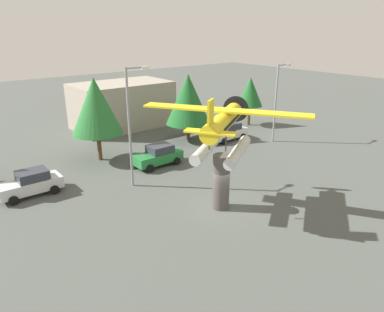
{
  "coord_description": "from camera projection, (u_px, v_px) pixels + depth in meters",
  "views": [
    {
      "loc": [
        -14.61,
        -15.39,
        11.27
      ],
      "look_at": [
        0.0,
        3.0,
        2.74
      ],
      "focal_mm": 33.81,
      "sensor_mm": 36.0,
      "label": 1
    }
  ],
  "objects": [
    {
      "name": "ground_plane",
      "position": [
        220.0,
        207.0,
        23.72
      ],
      "size": [
        140.0,
        140.0,
        0.0
      ],
      "primitive_type": "plane",
      "color": "#4C514C"
    },
    {
      "name": "floatplane_monument",
      "position": [
        223.0,
        129.0,
        22.02
      ],
      "size": [
        7.03,
        9.33,
        4.0
      ],
      "rotation": [
        0.0,
        0.0,
        0.57
      ],
      "color": "silver",
      "rests_on": "display_pedestal"
    },
    {
      "name": "streetlight_secondary",
      "position": [
        277.0,
        98.0,
        35.77
      ],
      "size": [
        1.84,
        0.28,
        7.73
      ],
      "color": "gray",
      "rests_on": "ground"
    },
    {
      "name": "storefront_building",
      "position": [
        122.0,
        105.0,
        41.81
      ],
      "size": [
        10.83,
        6.44,
        5.13
      ],
      "primitive_type": "cube",
      "color": "#9E9384",
      "rests_on": "ground"
    },
    {
      "name": "car_far_white",
      "position": [
        228.0,
        132.0,
        37.39
      ],
      "size": [
        4.2,
        2.02,
        1.76
      ],
      "rotation": [
        0.0,
        0.0,
        3.14
      ],
      "color": "white",
      "rests_on": "ground"
    },
    {
      "name": "streetlight_primary",
      "position": [
        131.0,
        120.0,
        25.37
      ],
      "size": [
        1.84,
        0.28,
        8.64
      ],
      "color": "gray",
      "rests_on": "ground"
    },
    {
      "name": "car_mid_green",
      "position": [
        158.0,
        155.0,
        30.58
      ],
      "size": [
        4.2,
        2.02,
        1.76
      ],
      "rotation": [
        0.0,
        0.0,
        3.14
      ],
      "color": "#237A38",
      "rests_on": "ground"
    },
    {
      "name": "tree_far_east",
      "position": [
        250.0,
        92.0,
        41.96
      ],
      "size": [
        2.99,
        2.99,
        5.63
      ],
      "color": "brown",
      "rests_on": "ground"
    },
    {
      "name": "tree_center_back",
      "position": [
        188.0,
        99.0,
        36.22
      ],
      "size": [
        4.52,
        4.52,
        6.79
      ],
      "color": "brown",
      "rests_on": "ground"
    },
    {
      "name": "tree_east",
      "position": [
        96.0,
        106.0,
        30.49
      ],
      "size": [
        4.33,
        4.33,
        7.25
      ],
      "color": "brown",
      "rests_on": "ground"
    },
    {
      "name": "display_pedestal",
      "position": [
        221.0,
        182.0,
        23.1
      ],
      "size": [
        1.1,
        1.1,
        3.65
      ],
      "primitive_type": "cylinder",
      "color": "#4C4742",
      "rests_on": "ground"
    },
    {
      "name": "car_near_silver",
      "position": [
        31.0,
        183.0,
        25.21
      ],
      "size": [
        4.2,
        2.02,
        1.76
      ],
      "rotation": [
        0.0,
        0.0,
        3.14
      ],
      "color": "silver",
      "rests_on": "ground"
    }
  ]
}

